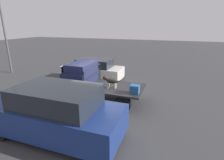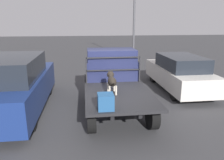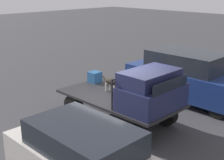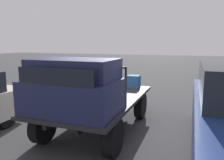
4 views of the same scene
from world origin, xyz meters
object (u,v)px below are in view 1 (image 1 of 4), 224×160
(dog, at_px, (110,80))
(light_pole_near, at_px, (1,10))
(flatbed_truck, at_px, (104,90))
(cargo_crate, at_px, (135,89))
(parked_pickup_far, at_px, (53,112))
(parked_sedan, at_px, (93,70))

(dog, relative_size, light_pole_near, 0.13)
(flatbed_truck, xyz_separation_m, light_pole_near, (9.81, -2.81, 4.41))
(flatbed_truck, height_order, dog, dog)
(dog, bearing_deg, cargo_crate, -179.53)
(cargo_crate, distance_m, light_pole_near, 12.68)
(flatbed_truck, bearing_deg, cargo_crate, 163.49)
(cargo_crate, bearing_deg, light_pole_near, -16.08)
(parked_pickup_far, bearing_deg, light_pole_near, -39.70)
(dog, distance_m, light_pole_near, 11.31)
(cargo_crate, distance_m, parked_pickup_far, 3.75)
(cargo_crate, distance_m, parked_sedan, 5.44)
(parked_sedan, xyz_separation_m, light_pole_near, (7.62, 0.39, 4.25))
(cargo_crate, height_order, light_pole_near, light_pole_near)
(dog, bearing_deg, parked_pickup_far, 87.27)
(cargo_crate, bearing_deg, parked_pickup_far, 51.71)
(parked_sedan, bearing_deg, dog, 133.02)
(dog, xyz_separation_m, cargo_crate, (-1.34, 0.32, -0.19))
(cargo_crate, height_order, parked_sedan, parked_sedan)
(flatbed_truck, height_order, cargo_crate, cargo_crate)
(dog, height_order, parked_sedan, parked_sedan)
(cargo_crate, bearing_deg, parked_sedan, -43.30)
(dog, relative_size, cargo_crate, 2.59)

